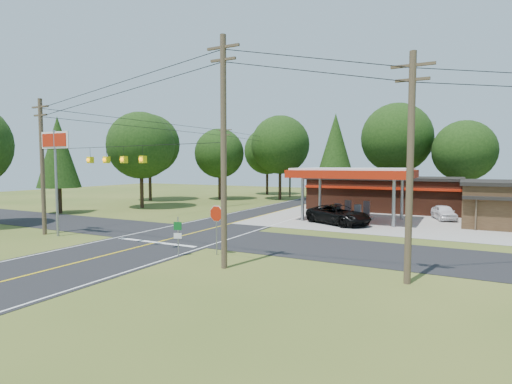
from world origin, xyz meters
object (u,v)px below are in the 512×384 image
at_px(suv_car, 338,215).
at_px(octagonal_stop_sign, 216,217).
at_px(sedan_car, 444,213).
at_px(gas_canopy, 353,175).
at_px(big_stop_sign, 55,156).

xyz_separation_m(suv_car, octagonal_stop_sign, (-2.96, -14.70, 1.34)).
xyz_separation_m(sedan_car, octagonal_stop_sign, (-10.98, -22.00, 1.49)).
distance_m(gas_canopy, octagonal_stop_sign, 18.16).
xyz_separation_m(gas_canopy, suv_car, (-0.50, -3.00, -3.43)).
relative_size(suv_car, octagonal_stop_sign, 2.09).
bearing_deg(sedan_car, big_stop_sign, -155.09).
relative_size(sedan_car, big_stop_sign, 0.53).
bearing_deg(suv_car, gas_canopy, 19.40).
bearing_deg(gas_canopy, octagonal_stop_sign, -101.06).
bearing_deg(suv_car, octagonal_stop_sign, -162.52).
xyz_separation_m(gas_canopy, big_stop_sign, (-17.00, -18.01, 1.51)).
bearing_deg(big_stop_sign, sedan_car, 42.30).
bearing_deg(big_stop_sign, gas_canopy, 46.65).
relative_size(suv_car, sedan_car, 1.49).
bearing_deg(gas_canopy, suv_car, -99.46).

